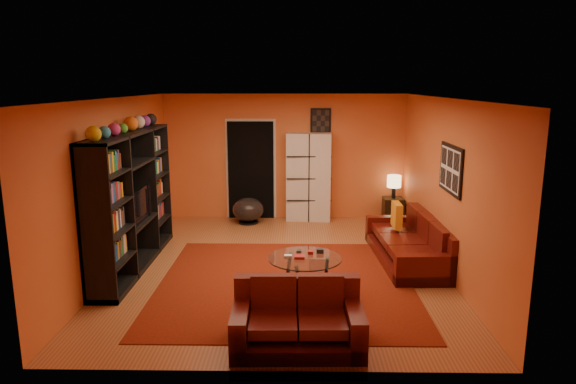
{
  "coord_description": "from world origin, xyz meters",
  "views": [
    {
      "loc": [
        0.24,
        -7.63,
        2.83
      ],
      "look_at": [
        0.12,
        0.1,
        1.17
      ],
      "focal_mm": 32.0,
      "sensor_mm": 36.0,
      "label": 1
    }
  ],
  "objects_px": {
    "entertainment_unit": "(132,200)",
    "table_lamp": "(394,182)",
    "sofa": "(413,244)",
    "coffee_table": "(305,261)",
    "storage_cabinet": "(309,177)",
    "bowl_chair": "(248,210)",
    "tv": "(135,205)",
    "loveseat": "(297,319)",
    "side_table": "(393,210)"
  },
  "relations": [
    {
      "from": "tv",
      "to": "bowl_chair",
      "type": "bearing_deg",
      "value": -30.86
    },
    {
      "from": "coffee_table",
      "to": "side_table",
      "type": "relative_size",
      "value": 2.0
    },
    {
      "from": "storage_cabinet",
      "to": "side_table",
      "type": "relative_size",
      "value": 3.63
    },
    {
      "from": "table_lamp",
      "to": "side_table",
      "type": "bearing_deg",
      "value": 180.0
    },
    {
      "from": "tv",
      "to": "side_table",
      "type": "height_order",
      "value": "tv"
    },
    {
      "from": "loveseat",
      "to": "storage_cabinet",
      "type": "distance_m",
      "value": 5.26
    },
    {
      "from": "coffee_table",
      "to": "bowl_chair",
      "type": "relative_size",
      "value": 1.58
    },
    {
      "from": "sofa",
      "to": "storage_cabinet",
      "type": "xyz_separation_m",
      "value": [
        -1.63,
        2.5,
        0.62
      ]
    },
    {
      "from": "loveseat",
      "to": "storage_cabinet",
      "type": "height_order",
      "value": "storage_cabinet"
    },
    {
      "from": "tv",
      "to": "coffee_table",
      "type": "height_order",
      "value": "tv"
    },
    {
      "from": "sofa",
      "to": "side_table",
      "type": "distance_m",
      "value": 2.38
    },
    {
      "from": "tv",
      "to": "sofa",
      "type": "xyz_separation_m",
      "value": [
        4.36,
        0.31,
        -0.69
      ]
    },
    {
      "from": "sofa",
      "to": "coffee_table",
      "type": "distance_m",
      "value": 2.23
    },
    {
      "from": "tv",
      "to": "sofa",
      "type": "distance_m",
      "value": 4.43
    },
    {
      "from": "sofa",
      "to": "side_table",
      "type": "xyz_separation_m",
      "value": [
        0.11,
        2.37,
        -0.03
      ]
    },
    {
      "from": "sofa",
      "to": "loveseat",
      "type": "height_order",
      "value": "same"
    },
    {
      "from": "sofa",
      "to": "coffee_table",
      "type": "height_order",
      "value": "sofa"
    },
    {
      "from": "bowl_chair",
      "to": "side_table",
      "type": "distance_m",
      "value": 2.98
    },
    {
      "from": "coffee_table",
      "to": "table_lamp",
      "type": "relative_size",
      "value": 2.13
    },
    {
      "from": "bowl_chair",
      "to": "table_lamp",
      "type": "bearing_deg",
      "value": 3.31
    },
    {
      "from": "storage_cabinet",
      "to": "bowl_chair",
      "type": "bearing_deg",
      "value": -162.24
    },
    {
      "from": "loveseat",
      "to": "storage_cabinet",
      "type": "bearing_deg",
      "value": -3.94
    },
    {
      "from": "loveseat",
      "to": "coffee_table",
      "type": "height_order",
      "value": "loveseat"
    },
    {
      "from": "table_lamp",
      "to": "entertainment_unit",
      "type": "bearing_deg",
      "value": -149.44
    },
    {
      "from": "storage_cabinet",
      "to": "table_lamp",
      "type": "bearing_deg",
      "value": -0.08
    },
    {
      "from": "bowl_chair",
      "to": "coffee_table",
      "type": "bearing_deg",
      "value": -72.83
    },
    {
      "from": "coffee_table",
      "to": "storage_cabinet",
      "type": "distance_m",
      "value": 3.87
    },
    {
      "from": "entertainment_unit",
      "to": "tv",
      "type": "xyz_separation_m",
      "value": [
        0.05,
        -0.01,
        -0.08
      ]
    },
    {
      "from": "storage_cabinet",
      "to": "table_lamp",
      "type": "height_order",
      "value": "storage_cabinet"
    },
    {
      "from": "side_table",
      "to": "coffee_table",
      "type": "bearing_deg",
      "value": -116.86
    },
    {
      "from": "sofa",
      "to": "storage_cabinet",
      "type": "height_order",
      "value": "storage_cabinet"
    },
    {
      "from": "bowl_chair",
      "to": "storage_cabinet",
      "type": "bearing_deg",
      "value": 13.64
    },
    {
      "from": "entertainment_unit",
      "to": "table_lamp",
      "type": "relative_size",
      "value": 6.37
    },
    {
      "from": "bowl_chair",
      "to": "sofa",
      "type": "bearing_deg",
      "value": -37.53
    },
    {
      "from": "entertainment_unit",
      "to": "sofa",
      "type": "bearing_deg",
      "value": 3.86
    },
    {
      "from": "tv",
      "to": "bowl_chair",
      "type": "height_order",
      "value": "tv"
    },
    {
      "from": "loveseat",
      "to": "side_table",
      "type": "bearing_deg",
      "value": -22.55
    },
    {
      "from": "coffee_table",
      "to": "side_table",
      "type": "xyz_separation_m",
      "value": [
        1.88,
        3.72,
        -0.21
      ]
    },
    {
      "from": "storage_cabinet",
      "to": "bowl_chair",
      "type": "height_order",
      "value": "storage_cabinet"
    },
    {
      "from": "tv",
      "to": "loveseat",
      "type": "xyz_separation_m",
      "value": [
        2.49,
        -2.41,
        -0.69
      ]
    },
    {
      "from": "loveseat",
      "to": "entertainment_unit",
      "type": "bearing_deg",
      "value": 45.13
    },
    {
      "from": "storage_cabinet",
      "to": "side_table",
      "type": "distance_m",
      "value": 1.87
    },
    {
      "from": "tv",
      "to": "loveseat",
      "type": "relative_size",
      "value": 0.62
    },
    {
      "from": "coffee_table",
      "to": "storage_cabinet",
      "type": "xyz_separation_m",
      "value": [
        0.14,
        3.84,
        0.45
      ]
    },
    {
      "from": "entertainment_unit",
      "to": "storage_cabinet",
      "type": "xyz_separation_m",
      "value": [
        2.78,
        2.8,
        -0.14
      ]
    },
    {
      "from": "entertainment_unit",
      "to": "table_lamp",
      "type": "xyz_separation_m",
      "value": [
        4.53,
        2.67,
        -0.22
      ]
    },
    {
      "from": "storage_cabinet",
      "to": "bowl_chair",
      "type": "xyz_separation_m",
      "value": [
        -1.24,
        -0.3,
        -0.63
      ]
    },
    {
      "from": "loveseat",
      "to": "coffee_table",
      "type": "relative_size",
      "value": 1.43
    },
    {
      "from": "tv",
      "to": "bowl_chair",
      "type": "relative_size",
      "value": 1.4
    },
    {
      "from": "entertainment_unit",
      "to": "table_lamp",
      "type": "distance_m",
      "value": 5.26
    }
  ]
}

